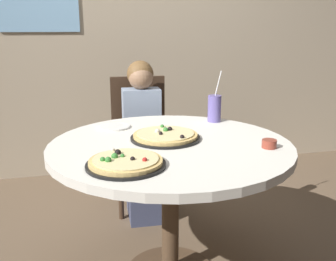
{
  "coord_description": "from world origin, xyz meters",
  "views": [
    {
      "loc": [
        -0.45,
        -1.78,
        1.31
      ],
      "look_at": [
        0.0,
        0.05,
        0.8
      ],
      "focal_mm": 41.36,
      "sensor_mm": 36.0,
      "label": 1
    }
  ],
  "objects": [
    {
      "name": "pizza_veggie",
      "position": [
        -0.01,
        0.07,
        0.77
      ],
      "size": [
        0.36,
        0.36,
        0.05
      ],
      "color": "black",
      "rests_on": "dining_table"
    },
    {
      "name": "wall_with_window",
      "position": [
        -0.0,
        1.72,
        1.45
      ],
      "size": [
        5.2,
        0.14,
        2.9
      ],
      "color": "tan",
      "rests_on": "ground_plane"
    },
    {
      "name": "plate_small",
      "position": [
        -0.24,
        0.36,
        0.76
      ],
      "size": [
        0.18,
        0.18,
        0.01
      ],
      "primitive_type": "cylinder",
      "color": "white",
      "rests_on": "dining_table"
    },
    {
      "name": "diner_child",
      "position": [
        -0.0,
        0.76,
        0.48
      ],
      "size": [
        0.27,
        0.42,
        1.08
      ],
      "color": "#3F4766",
      "rests_on": "ground_plane"
    },
    {
      "name": "sauce_bowl",
      "position": [
        0.44,
        -0.19,
        0.77
      ],
      "size": [
        0.07,
        0.07,
        0.04
      ],
      "primitive_type": "cylinder",
      "color": "brown",
      "rests_on": "dining_table"
    },
    {
      "name": "dining_table",
      "position": [
        0.0,
        0.0,
        0.65
      ],
      "size": [
        1.21,
        1.21,
        0.75
      ],
      "color": "silver",
      "rests_on": "ground_plane"
    },
    {
      "name": "soda_cup",
      "position": [
        0.36,
        0.36,
        0.83
      ],
      "size": [
        0.08,
        0.08,
        0.31
      ],
      "color": "#6659A5",
      "rests_on": "dining_table"
    },
    {
      "name": "pizza_cheese",
      "position": [
        -0.26,
        -0.27,
        0.77
      ],
      "size": [
        0.33,
        0.33,
        0.05
      ],
      "color": "black",
      "rests_on": "dining_table"
    },
    {
      "name": "chair_wooden",
      "position": [
        0.0,
        0.94,
        0.53
      ],
      "size": [
        0.42,
        0.42,
        0.95
      ],
      "color": "#382619",
      "rests_on": "ground_plane"
    }
  ]
}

